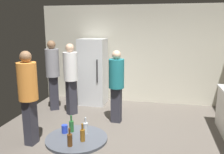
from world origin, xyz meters
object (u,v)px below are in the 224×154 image
person_in_teal_shirt (116,81)px  person_in_white_shirt (71,74)px  beer_bottle_amber (83,135)px  person_in_gray_shirt (53,70)px  plastic_cup_blue (65,129)px  foreground_table (77,145)px  beer_bottle_green (71,126)px  refrigerator (93,72)px  beer_bottle_clear (86,128)px  person_in_orange_shirt (28,91)px  beer_bottle_brown (70,140)px

person_in_teal_shirt → person_in_white_shirt: (-1.17, 0.26, 0.07)m
beer_bottle_amber → person_in_gray_shirt: (-1.77, 2.88, 0.23)m
plastic_cup_blue → foreground_table: bearing=-25.6°
beer_bottle_green → person_in_teal_shirt: person_in_teal_shirt is taller
person_in_teal_shirt → person_in_gray_shirt: 1.80m
refrigerator → beer_bottle_clear: 3.51m
refrigerator → plastic_cup_blue: (0.61, -3.43, -0.11)m
beer_bottle_amber → beer_bottle_clear: same height
beer_bottle_clear → person_in_orange_shirt: person_in_orange_shirt is taller
beer_bottle_brown → person_in_orange_shirt: size_ratio=0.13×
plastic_cup_blue → person_in_teal_shirt: 2.26m
beer_bottle_green → person_in_orange_shirt: 1.43m
person_in_white_shirt → beer_bottle_green: bearing=-31.0°
beer_bottle_brown → refrigerator: bearing=102.2°
person_in_gray_shirt → beer_bottle_brown: bearing=-3.4°
beer_bottle_amber → plastic_cup_blue: size_ratio=2.09×
beer_bottle_amber → beer_bottle_brown: (-0.11, -0.15, 0.00)m
foreground_table → beer_bottle_brown: bearing=-89.8°
plastic_cup_blue → person_in_gray_shirt: 3.09m
beer_bottle_green → person_in_white_shirt: 2.64m
foreground_table → beer_bottle_clear: (0.08, 0.14, 0.19)m
beer_bottle_green → person_in_gray_shirt: (-1.53, 2.66, 0.23)m
person_in_orange_shirt → person_in_teal_shirt: 1.89m
person_in_orange_shirt → beer_bottle_clear: bearing=-26.6°
refrigerator → beer_bottle_amber: (0.92, -3.61, -0.08)m
refrigerator → person_in_teal_shirt: 1.49m
refrigerator → beer_bottle_amber: 3.72m
person_in_orange_shirt → person_in_white_shirt: bearing=90.0°
beer_bottle_green → plastic_cup_blue: beer_bottle_green is taller
beer_bottle_clear → person_in_gray_shirt: bearing=123.1°
beer_bottle_amber → beer_bottle_brown: size_ratio=1.00×
refrigerator → person_in_white_shirt: 0.98m
beer_bottle_amber → person_in_white_shirt: 2.94m
refrigerator → beer_bottle_green: bearing=-78.5°
plastic_cup_blue → beer_bottle_clear: bearing=7.4°
person_in_gray_shirt → person_in_teal_shirt: bearing=42.7°
person_in_teal_shirt → beer_bottle_clear: bearing=4.8°
person_in_orange_shirt → plastic_cup_blue: bearing=-34.3°
beer_bottle_amber → beer_bottle_brown: same height
foreground_table → person_in_white_shirt: bearing=112.9°
foreground_table → beer_bottle_clear: beer_bottle_clear is taller
beer_bottle_amber → person_in_orange_shirt: size_ratio=0.13×
foreground_table → beer_bottle_brown: beer_bottle_brown is taller
person_in_teal_shirt → plastic_cup_blue: bearing=-2.4°
beer_bottle_amber → person_in_orange_shirt: person_in_orange_shirt is taller
refrigerator → plastic_cup_blue: refrigerator is taller
beer_bottle_clear → person_in_orange_shirt: size_ratio=0.13×
beer_bottle_clear → person_in_orange_shirt: 1.61m
beer_bottle_green → person_in_white_shirt: bearing=111.6°
beer_bottle_amber → person_in_gray_shirt: 3.39m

